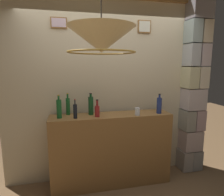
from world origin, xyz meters
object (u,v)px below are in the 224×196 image
liquor_bottle_amaro (75,111)px  liquor_bottle_tequila (159,105)px  glass_tumbler_rocks (137,112)px  liquor_bottle_rye (97,110)px  liquor_bottle_port (68,106)px  liquor_bottle_whiskey (59,109)px  pendant_lamp (101,40)px  liquor_bottle_bourbon (91,105)px

liquor_bottle_amaro → liquor_bottle_tequila: bearing=0.6°
glass_tumbler_rocks → liquor_bottle_rye: bearing=175.8°
liquor_bottle_port → glass_tumbler_rocks: liquor_bottle_port is taller
liquor_bottle_rye → liquor_bottle_whiskey: bearing=175.2°
glass_tumbler_rocks → pendant_lamp: bearing=-132.0°
liquor_bottle_tequila → glass_tumbler_rocks: liquor_bottle_tequila is taller
liquor_bottle_amaro → liquor_bottle_whiskey: liquor_bottle_whiskey is taller
liquor_bottle_port → pendant_lamp: pendant_lamp is taller
liquor_bottle_amaro → liquor_bottle_port: bearing=113.1°
liquor_bottle_whiskey → pendant_lamp: (0.45, -0.78, 0.80)m
liquor_bottle_amaro → pendant_lamp: (0.24, -0.72, 0.83)m
liquor_bottle_tequila → liquor_bottle_rye: 0.92m
liquor_bottle_port → liquor_bottle_whiskey: liquor_bottle_whiskey is taller
liquor_bottle_tequila → glass_tumbler_rocks: bearing=-173.8°
liquor_bottle_whiskey → pendant_lamp: pendant_lamp is taller
liquor_bottle_amaro → glass_tumbler_rocks: size_ratio=2.45×
liquor_bottle_amaro → liquor_bottle_tequila: liquor_bottle_tequila is taller
liquor_bottle_amaro → pendant_lamp: bearing=-71.6°
liquor_bottle_amaro → liquor_bottle_rye: 0.30m
liquor_bottle_port → liquor_bottle_whiskey: 0.20m
liquor_bottle_bourbon → liquor_bottle_port: size_ratio=0.99×
liquor_bottle_bourbon → liquor_bottle_whiskey: 0.45m
liquor_bottle_tequila → glass_tumbler_rocks: 0.36m
glass_tumbler_rocks → pendant_lamp: pendant_lamp is taller
liquor_bottle_rye → pendant_lamp: (-0.06, -0.74, 0.84)m
liquor_bottle_amaro → liquor_bottle_whiskey: 0.22m
pendant_lamp → liquor_bottle_whiskey: bearing=119.9°
liquor_bottle_whiskey → liquor_bottle_port: bearing=53.9°
liquor_bottle_bourbon → liquor_bottle_amaro: bearing=-144.9°
liquor_bottle_amaro → liquor_bottle_whiskey: bearing=164.3°
liquor_bottle_port → pendant_lamp: 1.28m
liquor_bottle_port → pendant_lamp: (0.33, -0.94, 0.80)m
liquor_bottle_amaro → liquor_bottle_rye: size_ratio=1.08×
liquor_bottle_amaro → glass_tumbler_rocks: (0.87, -0.02, -0.05)m
liquor_bottle_bourbon → glass_tumbler_rocks: (0.64, -0.18, -0.08)m
liquor_bottle_port → glass_tumbler_rocks: size_ratio=2.92×
liquor_bottle_whiskey → glass_tumbler_rocks: 1.08m
liquor_bottle_port → glass_tumbler_rocks: (0.96, -0.24, -0.07)m
liquor_bottle_amaro → pendant_lamp: 1.12m
liquor_bottle_tequila → liquor_bottle_port: 1.32m
liquor_bottle_whiskey → pendant_lamp: 1.20m
liquor_bottle_bourbon → glass_tumbler_rocks: 0.67m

